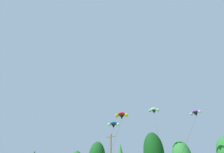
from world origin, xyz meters
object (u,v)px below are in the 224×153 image
at_px(parafoil_kite_high_red_yellow, 122,116).
at_px(parafoil_kite_far_blue_white, 114,125).
at_px(parafoil_kite_mid_white, 154,111).
at_px(parafoil_kite_low_purple, 196,113).

relative_size(parafoil_kite_high_red_yellow, parafoil_kite_far_blue_white, 0.77).
relative_size(parafoil_kite_high_red_yellow, parafoil_kite_mid_white, 0.66).
bearing_deg(parafoil_kite_low_purple, parafoil_kite_far_blue_white, -165.06).
xyz_separation_m(parafoil_kite_high_red_yellow, parafoil_kite_far_blue_white, (-4.56, 5.52, 0.02)).
distance_m(parafoil_kite_high_red_yellow, parafoil_kite_low_purple, 17.27).
relative_size(parafoil_kite_high_red_yellow, parafoil_kite_low_purple, 0.65).
bearing_deg(parafoil_kite_low_purple, parafoil_kite_mid_white, 179.36).
distance_m(parafoil_kite_high_red_yellow, parafoil_kite_far_blue_white, 7.16).
bearing_deg(parafoil_kite_mid_white, parafoil_kite_low_purple, -0.64).
bearing_deg(parafoil_kite_high_red_yellow, parafoil_kite_low_purple, 37.20).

